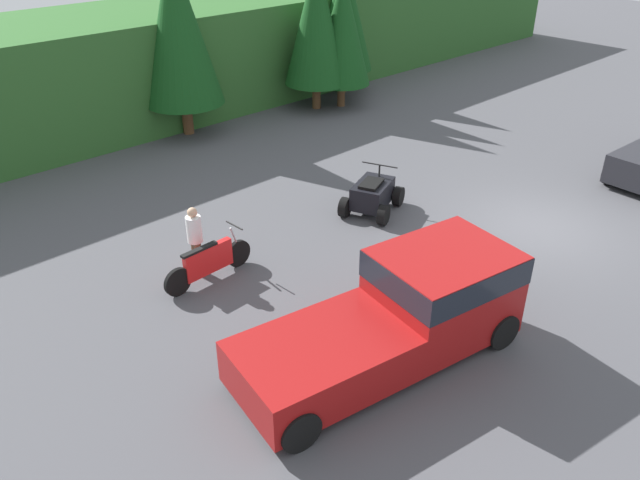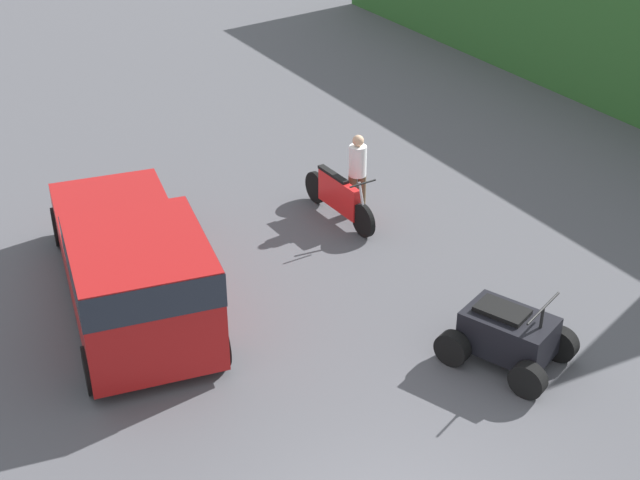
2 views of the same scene
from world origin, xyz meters
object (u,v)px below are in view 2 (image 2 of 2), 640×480
object	(u,v)px
pickup_truck_red	(133,266)
dirt_bike	(339,197)
rider_person	(357,172)
quad_atv	(508,336)

from	to	relation	value
pickup_truck_red	dirt_bike	xyz separation A→B (m)	(-1.34, 4.79, -0.54)
rider_person	pickup_truck_red	bearing A→B (deg)	-62.46
dirt_bike	rider_person	size ratio (longest dim) A/B	1.40
dirt_bike	rider_person	bearing A→B (deg)	90.28
pickup_truck_red	quad_atv	bearing A→B (deg)	58.42
dirt_bike	rider_person	xyz separation A→B (m)	(-0.02, 0.45, 0.46)
pickup_truck_red	rider_person	world-z (taller)	pickup_truck_red
pickup_truck_red	dirt_bike	bearing A→B (deg)	115.55
dirt_bike	quad_atv	xyz separation A→B (m)	(5.42, -0.18, 0.00)
pickup_truck_red	quad_atv	xyz separation A→B (m)	(4.08, 4.61, -0.54)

